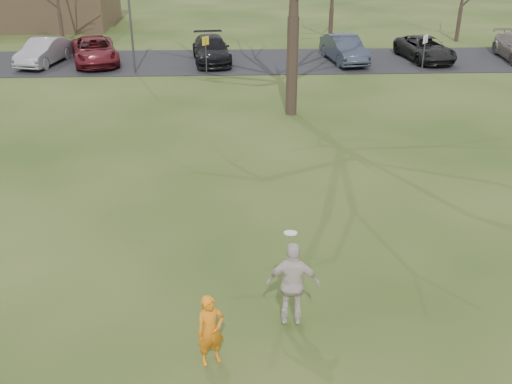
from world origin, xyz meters
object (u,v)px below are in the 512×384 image
car_2 (95,51)px  car_5 (344,49)px  car_1 (44,51)px  car_6 (425,49)px  catching_play (293,284)px  player_defender (211,330)px  car_3 (211,50)px

car_2 → car_5: size_ratio=1.13×
car_1 → car_5: car_5 is taller
car_6 → catching_play: (-10.36, -24.49, 0.39)m
catching_play → car_1: bearing=116.6°
player_defender → car_3: bearing=68.3°
car_3 → car_6: bearing=-6.5°
player_defender → car_1: 27.43m
car_6 → catching_play: size_ratio=2.15×
car_1 → car_2: 2.93m
player_defender → car_2: bearing=83.2°
car_5 → car_1: bearing=170.1°
car_2 → car_5: car_5 is taller
car_5 → car_2: bearing=169.6°
car_6 → car_5: bearing=175.0°
car_3 → player_defender: bearing=-94.9°
car_1 → car_2: (2.93, 0.11, -0.00)m
car_1 → car_3: size_ratio=0.88×
car_2 → car_6: bearing=-16.0°
player_defender → car_5: car_5 is taller
car_5 → car_6: 4.95m
car_2 → car_3: 6.82m
player_defender → car_2: size_ratio=0.29×
car_6 → catching_play: 26.60m
car_1 → catching_play: size_ratio=1.96×
car_3 → catching_play: size_ratio=2.23×
car_1 → catching_play: 27.21m
car_5 → player_defender: bearing=-115.3°
car_2 → car_3: size_ratio=1.04×
player_defender → catching_play: catching_play is taller
car_3 → car_5: (7.86, -0.28, 0.03)m
player_defender → catching_play: size_ratio=0.68×
player_defender → car_5: size_ratio=0.33×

